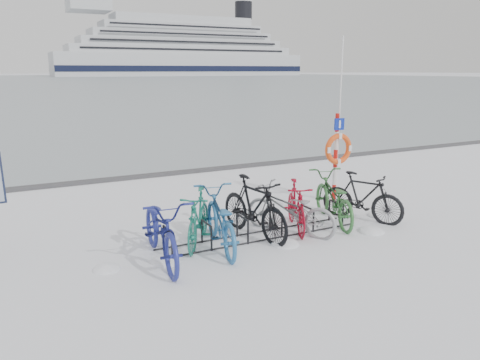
# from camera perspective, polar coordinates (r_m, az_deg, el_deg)

# --- Properties ---
(ground) EXTENTS (900.00, 900.00, 0.00)m
(ground) POSITION_cam_1_polar(r_m,az_deg,el_deg) (8.93, 2.37, -6.96)
(ground) COLOR white
(ground) RESTS_ON ground
(ice_sheet) EXTENTS (400.00, 298.00, 0.02)m
(ice_sheet) POSITION_cam_1_polar(r_m,az_deg,el_deg) (162.38, -25.91, 10.89)
(ice_sheet) COLOR #949FA7
(ice_sheet) RESTS_ON ground
(quay_edge) EXTENTS (400.00, 0.25, 0.10)m
(quay_edge) POSITION_cam_1_polar(r_m,az_deg,el_deg) (14.16, -9.35, 0.71)
(quay_edge) COLOR #3F3F42
(quay_edge) RESTS_ON ground
(bike_rack) EXTENTS (4.00, 0.48, 0.46)m
(bike_rack) POSITION_cam_1_polar(r_m,az_deg,el_deg) (8.87, 2.38, -5.87)
(bike_rack) COLOR black
(bike_rack) RESTS_ON ground
(lifebuoy_station) EXTENTS (0.74, 0.22, 3.84)m
(lifebuoy_station) POSITION_cam_1_polar(r_m,az_deg,el_deg) (11.17, 11.84, 3.72)
(lifebuoy_station) COLOR red
(lifebuoy_station) RESTS_ON ground
(cruise_ferry) EXTENTS (129.96, 24.53, 42.70)m
(cruise_ferry) POSITION_cam_1_polar(r_m,az_deg,el_deg) (253.81, -7.11, 15.10)
(cruise_ferry) COLOR silver
(cruise_ferry) RESTS_ON ground
(bike_0) EXTENTS (0.96, 2.28, 1.17)m
(bike_0) POSITION_cam_1_polar(r_m,az_deg,el_deg) (7.81, -9.58, -5.61)
(bike_0) COLOR navy
(bike_0) RESTS_ON ground
(bike_1) EXTENTS (1.34, 1.69, 1.02)m
(bike_1) POSITION_cam_1_polar(r_m,az_deg,el_deg) (8.50, -5.11, -4.41)
(bike_1) COLOR #166A57
(bike_1) RESTS_ON ground
(bike_2) EXTENTS (1.10, 2.15, 1.08)m
(bike_2) POSITION_cam_1_polar(r_m,az_deg,el_deg) (8.29, -2.50, -4.64)
(bike_2) COLOR #27659C
(bike_2) RESTS_ON ground
(bike_3) EXTENTS (0.84, 2.03, 1.18)m
(bike_3) POSITION_cam_1_polar(r_m,az_deg,el_deg) (8.81, 1.73, -3.18)
(bike_3) COLOR black
(bike_3) RESTS_ON ground
(bike_4) EXTENTS (1.55, 1.98, 1.00)m
(bike_4) POSITION_cam_1_polar(r_m,az_deg,el_deg) (9.04, 6.08, -3.43)
(bike_4) COLOR gray
(bike_4) RESTS_ON ground
(bike_5) EXTENTS (1.06, 1.71, 0.99)m
(bike_5) POSITION_cam_1_polar(r_m,az_deg,el_deg) (9.30, 6.87, -2.99)
(bike_5) COLOR maroon
(bike_5) RESTS_ON ground
(bike_6) EXTENTS (1.26, 2.14, 1.06)m
(bike_6) POSITION_cam_1_polar(r_m,az_deg,el_deg) (9.87, 11.28, -2.00)
(bike_6) COLOR #2F6831
(bike_6) RESTS_ON ground
(bike_7) EXTENTS (1.28, 1.78, 1.06)m
(bike_7) POSITION_cam_1_polar(r_m,az_deg,el_deg) (10.09, 14.71, -1.86)
(bike_7) COLOR black
(bike_7) RESTS_ON ground
(snow_drifts) EXTENTS (6.30, 1.21, 0.18)m
(snow_drifts) POSITION_cam_1_polar(r_m,az_deg,el_deg) (8.74, 5.09, -7.47)
(snow_drifts) COLOR white
(snow_drifts) RESTS_ON ground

